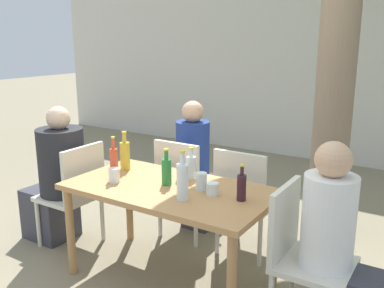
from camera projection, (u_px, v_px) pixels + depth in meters
ground_plane at (171, 278)px, 3.21m from camera, size 30.00×30.00×0.00m
cafe_building_wall at (326, 63)px, 5.99m from camera, size 10.00×0.08×2.80m
dining_table_front at (170, 198)px, 3.05m from camera, size 1.47×0.79×0.73m
patio_chair_0 at (76, 190)px, 3.59m from camera, size 0.44×0.44×0.90m
patio_chair_1 at (301, 250)px, 2.58m from camera, size 0.44×0.44×0.90m
patio_chair_2 at (184, 183)px, 3.75m from camera, size 0.44×0.44×0.90m
patio_chair_3 at (245, 196)px, 3.45m from camera, size 0.44×0.44×0.90m
person_seated_0 at (57, 181)px, 3.70m from camera, size 0.59×0.39×1.21m
person_seated_1 at (341, 257)px, 2.45m from camera, size 0.55×0.31×1.21m
person_seated_2 at (198, 173)px, 3.94m from camera, size 0.30×0.55×1.22m
water_bottle_0 at (182, 181)px, 2.76m from camera, size 0.08×0.08×0.33m
wine_bottle_1 at (242, 187)px, 2.76m from camera, size 0.06×0.06×0.24m
soda_bottle_2 at (114, 162)px, 3.18m from camera, size 0.06×0.06×0.32m
oil_cruet_3 at (125, 155)px, 3.41m from camera, size 0.08×0.08×0.31m
water_bottle_4 at (191, 167)px, 3.19m from camera, size 0.07×0.07×0.24m
green_bottle_5 at (167, 171)px, 3.05m from camera, size 0.07×0.07×0.27m
drinking_glass_0 at (213, 189)px, 2.86m from camera, size 0.08×0.08×0.09m
drinking_glass_1 at (181, 172)px, 3.16m from camera, size 0.07×0.07×0.13m
drinking_glass_2 at (190, 169)px, 3.29m from camera, size 0.07×0.07×0.09m
drinking_glass_3 at (201, 182)px, 2.95m from camera, size 0.08×0.08×0.13m
drinking_glass_4 at (114, 175)px, 3.11m from camera, size 0.08×0.08×0.11m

